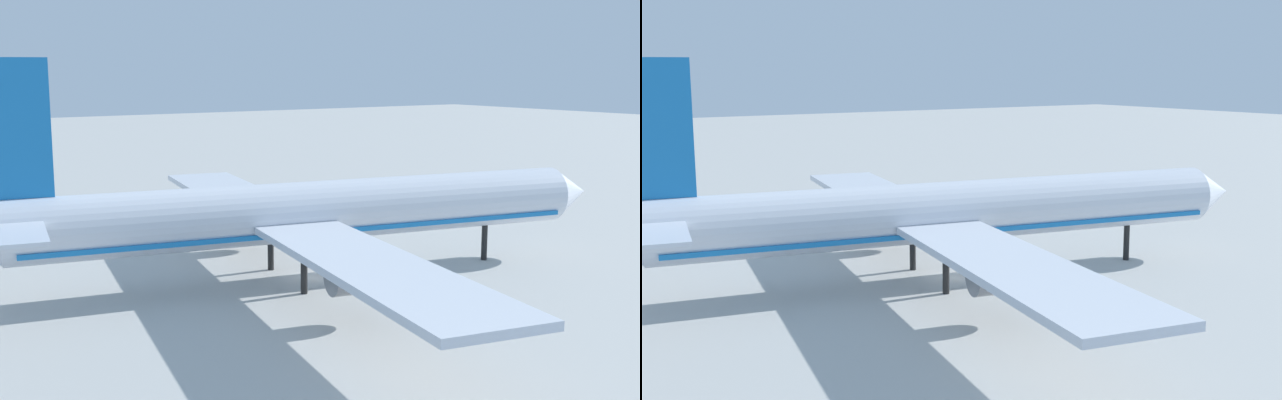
# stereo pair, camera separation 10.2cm
# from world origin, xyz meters

# --- Properties ---
(ground_plane) EXTENTS (600.00, 600.00, 0.00)m
(ground_plane) POSITION_xyz_m (0.00, 0.00, 0.00)
(ground_plane) COLOR #B2B2AD
(airliner) EXTENTS (73.82, 78.34, 23.53)m
(airliner) POSITION_xyz_m (-1.32, 0.31, 7.22)
(airliner) COLOR silver
(airliner) RESTS_ON ground
(traffic_cone_1) EXTENTS (0.36, 0.36, 0.55)m
(traffic_cone_1) POSITION_xyz_m (2.64, 42.22, 0.28)
(traffic_cone_1) COLOR orange
(traffic_cone_1) RESTS_ON ground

